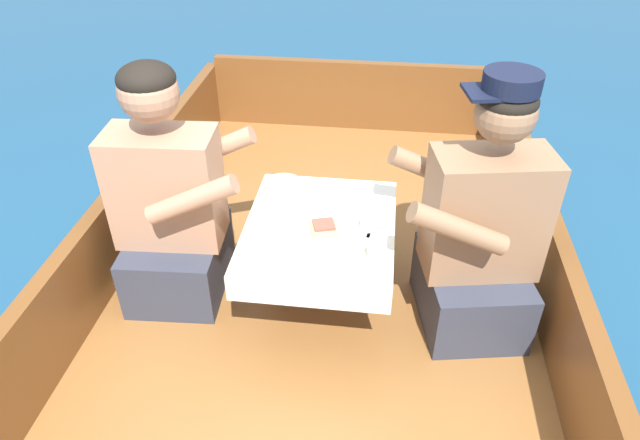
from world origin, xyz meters
name	(u,v)px	position (x,y,z in m)	size (l,w,h in m)	color
ground_plane	(319,352)	(0.00, 0.00, 0.00)	(60.00, 60.00, 0.00)	navy
boat_deck	(319,328)	(0.00, 0.00, 0.15)	(1.83, 3.34, 0.29)	brown
gunwale_port	(103,251)	(-0.88, 0.00, 0.48)	(0.06, 3.34, 0.37)	brown
gunwale_starboard	(554,287)	(0.88, 0.00, 0.48)	(0.06, 3.34, 0.37)	brown
bow_coaming	(352,95)	(0.00, 1.64, 0.50)	(1.71, 0.06, 0.42)	brown
cockpit_table	(320,234)	(0.00, 0.03, 0.62)	(0.56, 0.67, 0.37)	#B2B2B7
person_port	(171,208)	(-0.58, 0.04, 0.68)	(0.54, 0.46, 0.97)	#333847
person_starboard	(480,236)	(0.58, 0.00, 0.69)	(0.57, 0.52, 1.00)	#333847
plate_sandwich	(324,235)	(0.02, -0.04, 0.67)	(0.19, 0.19, 0.01)	white
plate_bread	(350,201)	(0.10, 0.19, 0.67)	(0.21, 0.21, 0.01)	white
sandwich	(324,229)	(0.02, -0.04, 0.70)	(0.11, 0.11, 0.05)	tan
bowl_port_near	(286,212)	(-0.13, 0.06, 0.69)	(0.14, 0.14, 0.04)	white
bowl_starboard_near	(283,186)	(-0.18, 0.24, 0.69)	(0.15, 0.15, 0.04)	white
bowl_center_far	(302,260)	(-0.03, -0.22, 0.69)	(0.14, 0.14, 0.04)	white
coffee_cup_port	(369,222)	(0.18, 0.02, 0.70)	(0.09, 0.06, 0.06)	white
coffee_cup_starboard	(266,229)	(-0.18, -0.07, 0.70)	(0.10, 0.07, 0.06)	white
tin_can	(377,252)	(0.22, -0.15, 0.69)	(0.07, 0.07, 0.05)	silver
utensil_spoon_center	(305,202)	(-0.08, 0.16, 0.67)	(0.04, 0.17, 0.01)	silver
utensil_spoon_starboard	(310,189)	(-0.07, 0.26, 0.67)	(0.06, 0.17, 0.01)	silver
utensil_fork_port	(366,244)	(0.18, -0.07, 0.67)	(0.04, 0.17, 0.00)	silver
utensil_knife_port	(363,280)	(0.18, -0.27, 0.67)	(0.17, 0.04, 0.00)	silver
utensil_knife_starboard	(334,257)	(0.07, -0.16, 0.67)	(0.16, 0.08, 0.00)	silver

